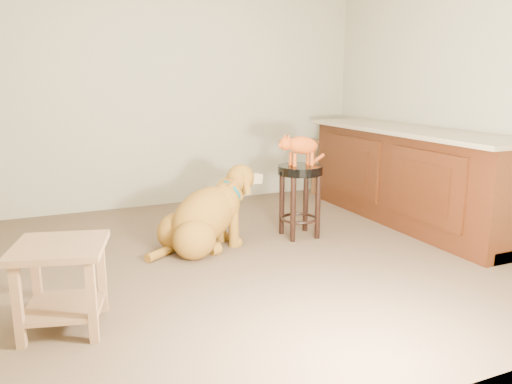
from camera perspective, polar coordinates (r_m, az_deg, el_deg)
name	(u,v)px	position (r m, az deg, el deg)	size (l,w,h in m)	color
floor	(238,259)	(4.03, -2.05, -7.63)	(4.50, 4.00, 0.01)	brown
room_shell	(236,41)	(3.78, -2.27, 16.90)	(4.54, 4.04, 2.62)	#A3A083
cabinet_run	(409,179)	(5.15, 17.12, 1.44)	(0.70, 2.56, 0.94)	#421D0B
padded_stool	(300,186)	(4.49, 5.04, 0.64)	(0.40, 0.40, 0.65)	black
wood_stool	(330,167)	(6.14, 8.49, 2.81)	(0.38, 0.38, 0.68)	brown
side_table	(61,273)	(3.05, -21.36, -8.67)	(0.60, 0.60, 0.51)	brown
golden_retriever	(205,218)	(4.19, -5.85, -2.94)	(1.13, 0.65, 0.73)	brown
tabby_kitten	(299,146)	(4.42, 4.99, 5.22)	(0.51, 0.18, 0.32)	#A94110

